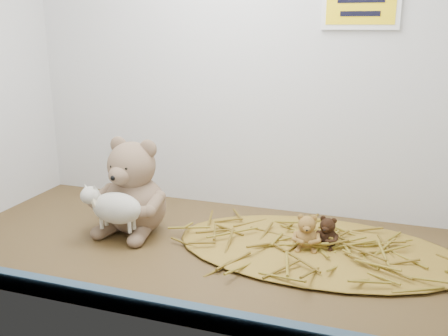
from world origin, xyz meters
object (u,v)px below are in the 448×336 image
(mini_teddy_tan, at_px, (307,230))
(toy_lamb, at_px, (117,208))
(main_teddy, at_px, (134,185))
(mini_teddy_brown, at_px, (328,230))

(mini_teddy_tan, bearing_deg, toy_lamb, -175.95)
(main_teddy, distance_m, toy_lamb, 0.09)
(toy_lamb, bearing_deg, mini_teddy_tan, 12.80)
(toy_lamb, xyz_separation_m, mini_teddy_brown, (0.47, 0.12, -0.04))
(main_teddy, height_order, toy_lamb, main_teddy)
(toy_lamb, distance_m, mini_teddy_tan, 0.44)
(toy_lamb, relative_size, mini_teddy_tan, 1.98)
(mini_teddy_tan, relative_size, mini_teddy_brown, 1.13)
(toy_lamb, relative_size, mini_teddy_brown, 2.25)
(main_teddy, height_order, mini_teddy_tan, main_teddy)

